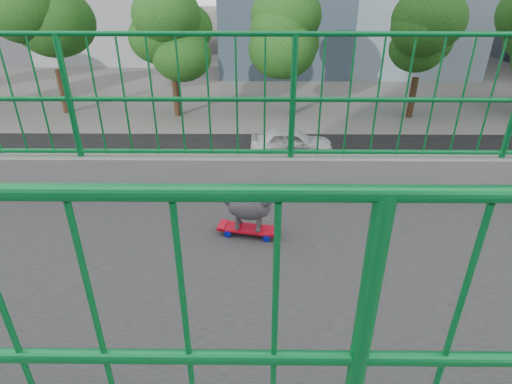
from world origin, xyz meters
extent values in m
cube|color=black|center=(-13.00, 0.00, 0.01)|extent=(18.00, 90.00, 0.02)
cube|color=#2D2D2F|center=(0.00, 0.00, 6.75)|extent=(3.00, 24.00, 0.50)
cube|color=gray|center=(-1.40, 0.00, 7.15)|extent=(0.20, 24.00, 0.30)
cylinder|color=#0E8139|center=(-1.40, 0.00, 8.40)|extent=(0.04, 24.00, 0.04)
cylinder|color=#0E8139|center=(-1.40, 0.00, 7.85)|extent=(0.04, 24.00, 0.04)
cylinder|color=#0E8139|center=(-1.40, 0.00, 7.85)|extent=(0.06, 0.06, 1.10)
cylinder|color=black|center=(-26.40, -12.00, 1.49)|extent=(0.44, 0.44, 2.97)
ellipsoid|color=#153C10|center=(-26.40, -12.00, 5.01)|extent=(4.80, 4.80, 4.08)
cylinder|color=black|center=(-25.80, -4.00, 1.36)|extent=(0.44, 0.44, 2.73)
ellipsoid|color=#153C10|center=(-25.80, -4.00, 4.51)|extent=(4.20, 4.20, 3.57)
cylinder|color=black|center=(-26.20, 4.00, 1.43)|extent=(0.44, 0.44, 2.87)
ellipsoid|color=#153C10|center=(-26.20, 4.00, 4.82)|extent=(4.60, 4.60, 3.91)
cylinder|color=black|center=(-25.60, 12.00, 1.33)|extent=(0.44, 0.44, 2.66)
ellipsoid|color=#153C10|center=(-25.60, 12.00, 4.36)|extent=(4.00, 4.00, 3.40)
cube|color=red|center=(-0.52, 1.62, 7.06)|extent=(0.23, 0.51, 0.02)
cube|color=#99999E|center=(-0.55, 1.47, 7.04)|extent=(0.09, 0.05, 0.02)
cylinder|color=#0815B6|center=(-0.61, 1.48, 7.03)|extent=(0.04, 0.06, 0.06)
sphere|color=yellow|center=(-0.61, 1.48, 7.03)|extent=(0.02, 0.02, 0.02)
cylinder|color=#0815B6|center=(-0.48, 1.46, 7.03)|extent=(0.04, 0.06, 0.06)
sphere|color=yellow|center=(-0.48, 1.46, 7.03)|extent=(0.02, 0.02, 0.02)
cube|color=#99999E|center=(-0.49, 1.78, 7.04)|extent=(0.09, 0.05, 0.02)
cylinder|color=#0815B6|center=(-0.55, 1.79, 7.03)|extent=(0.04, 0.06, 0.06)
sphere|color=yellow|center=(-0.55, 1.79, 7.03)|extent=(0.02, 0.02, 0.02)
cylinder|color=#0815B6|center=(-0.42, 1.76, 7.03)|extent=(0.04, 0.06, 0.06)
sphere|color=yellow|center=(-0.42, 1.76, 7.03)|extent=(0.02, 0.02, 0.02)
ellipsoid|color=#29272B|center=(-0.52, 1.62, 7.25)|extent=(0.24, 0.33, 0.20)
sphere|color=#29272B|center=(-0.48, 1.79, 7.38)|extent=(0.13, 0.13, 0.13)
sphere|color=black|center=(-0.47, 1.87, 7.36)|extent=(0.02, 0.02, 0.02)
sphere|color=#29272B|center=(-0.55, 1.46, 7.29)|extent=(0.07, 0.07, 0.07)
cylinder|color=#29272B|center=(-0.54, 1.71, 7.13)|extent=(0.03, 0.03, 0.12)
cylinder|color=#29272B|center=(-0.46, 1.70, 7.13)|extent=(0.03, 0.03, 0.12)
cylinder|color=#29272B|center=(-0.57, 1.55, 7.13)|extent=(0.03, 0.03, 0.12)
cylinder|color=#29272B|center=(-0.49, 1.53, 7.13)|extent=(0.03, 0.03, 0.12)
imported|color=#9C9CA1|center=(-9.20, 0.98, 0.67)|extent=(1.41, 4.05, 1.33)
imported|color=#9C9CA1|center=(-12.40, -8.49, 0.78)|extent=(2.60, 5.63, 1.56)
imported|color=silver|center=(-15.60, 0.24, 0.67)|extent=(1.88, 4.63, 1.34)
imported|color=silver|center=(-18.80, 3.42, 0.75)|extent=(1.76, 4.38, 1.49)
imported|color=silver|center=(-12.40, 2.94, 0.69)|extent=(1.93, 4.74, 1.38)
camera|label=1|loc=(2.25, 1.71, 8.86)|focal=29.18mm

